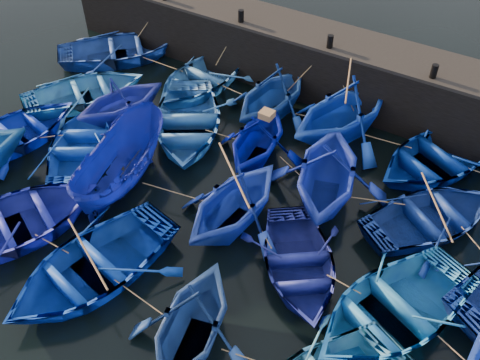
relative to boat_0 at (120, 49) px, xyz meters
The scene contains 29 objects.
ground 12.34m from the boat_0, 39.68° to the right, with size 120.00×120.00×0.00m, color black.
quay_wall 9.87m from the boat_0, 15.47° to the left, with size 26.00×2.50×2.50m, color black.
quay_top 10.05m from the boat_0, 15.47° to the left, with size 26.00×2.50×0.12m, color black.
bollard_1 6.20m from the boat_0, 17.45° to the left, with size 0.24×0.24×0.50m, color black.
bollard_2 9.92m from the boat_0, 10.31° to the left, with size 0.24×0.24×0.50m, color black.
bollard_3 13.79m from the boat_0, ahead, with size 0.24×0.24×0.50m, color black.
boat_0 is the anchor object (origin of this frame).
boat_1 4.53m from the boat_0, ahead, with size 3.65×5.10×1.06m, color #3069BB.
boat_2 8.18m from the boat_0, ahead, with size 3.70×4.29×2.26m, color navy.
boat_3 11.06m from the boat_0, ahead, with size 4.22×4.89×2.58m, color #0E36B4.
boat_4 14.63m from the boat_0, ahead, with size 3.75×5.24×1.09m, color navy.
boat_6 3.55m from the boat_0, 71.64° to the right, with size 3.57×4.99×1.04m, color blue.
boat_7 4.87m from the boat_0, 46.87° to the right, with size 3.25×3.77×1.98m, color navy.
boat_8 6.60m from the boat_0, 25.97° to the right, with size 3.93×5.50×1.14m, color blue.
boat_9 9.47m from the boat_0, 16.89° to the right, with size 3.31×3.84×2.02m, color #000C8D.
boat_10 12.47m from the boat_0, 15.36° to the right, with size 4.11×4.77×2.51m, color #172CB3.
boat_11 15.64m from the boat_0, ahead, with size 3.38×4.72×0.98m, color navy.
boat_13 6.75m from the boat_0, 82.53° to the right, with size 3.47×4.86×1.01m, color #061F9F.
boat_14 6.89m from the boat_0, 59.79° to the right, with size 3.33×4.66×0.97m, color blue.
boat_15 8.66m from the boat_0, 47.71° to the right, with size 1.90×5.03×1.95m, color navy.
boat_16 11.73m from the boat_0, 30.62° to the right, with size 3.66×4.24×2.23m, color #1A36B5.
boat_17 14.29m from the boat_0, 27.35° to the right, with size 3.14×4.39×0.91m, color navy.
boat_18 16.91m from the boat_0, 23.13° to the right, with size 3.79×5.30×1.10m, color blue.
boat_21 10.92m from the boat_0, 65.33° to the right, with size 3.94×5.51×1.14m, color #1720A1.
boat_22 12.57m from the boat_0, 51.98° to the right, with size 3.89×5.43×1.13m, color #0833AC.
boat_23 15.26m from the boat_0, 41.32° to the right, with size 3.38×3.92×2.07m, color navy.
wooden_crate 9.87m from the boat_0, 16.38° to the right, with size 0.46×0.44×0.24m, color #9B7043.
mooring_ropes 9.95m from the boat_0, 16.71° to the right, with size 17.92×11.74×2.10m.
loose_oars 12.06m from the boat_0, 22.72° to the right, with size 9.92×12.00×1.66m.
Camera 1 is at (6.97, -7.83, 12.74)m, focal length 40.00 mm.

